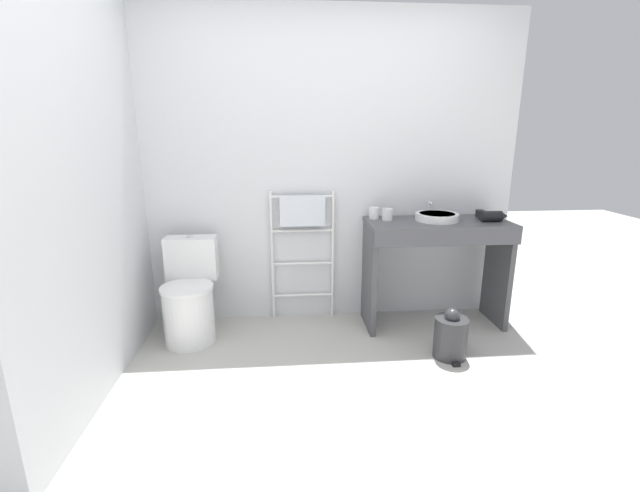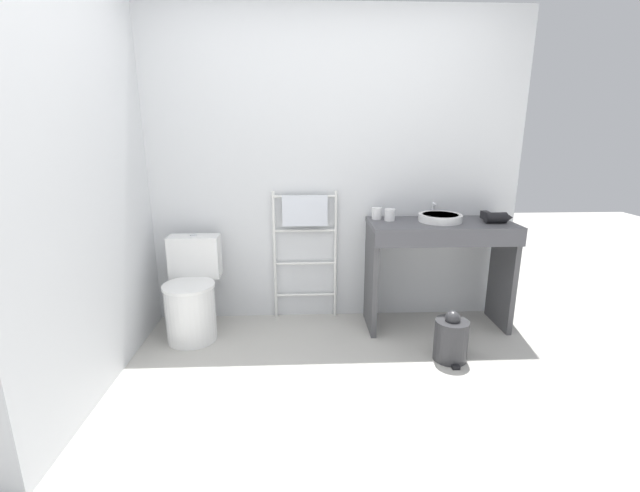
{
  "view_description": "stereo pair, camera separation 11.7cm",
  "coord_description": "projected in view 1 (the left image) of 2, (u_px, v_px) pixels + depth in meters",
  "views": [
    {
      "loc": [
        -0.34,
        -1.89,
        1.53
      ],
      "look_at": [
        -0.1,
        0.97,
        0.75
      ],
      "focal_mm": 24.0,
      "sensor_mm": 36.0,
      "label": 1
    },
    {
      "loc": [
        -0.22,
        -1.9,
        1.53
      ],
      "look_at": [
        -0.1,
        0.97,
        0.75
      ],
      "focal_mm": 24.0,
      "sensor_mm": 36.0,
      "label": 2
    }
  ],
  "objects": [
    {
      "name": "wall_back",
      "position": [
        326.0,
        171.0,
        3.42
      ],
      "size": [
        3.06,
        0.12,
        2.43
      ],
      "primitive_type": "cube",
      "color": "silver",
      "rests_on": "ground_plane"
    },
    {
      "name": "sink_basin",
      "position": [
        437.0,
        217.0,
        3.3
      ],
      "size": [
        0.33,
        0.33,
        0.06
      ],
      "color": "white",
      "rests_on": "vanity_counter"
    },
    {
      "name": "hair_dryer",
      "position": [
        491.0,
        216.0,
        3.27
      ],
      "size": [
        0.21,
        0.19,
        0.08
      ],
      "color": "black",
      "rests_on": "vanity_counter"
    },
    {
      "name": "vanity_counter",
      "position": [
        436.0,
        254.0,
        3.34
      ],
      "size": [
        1.09,
        0.49,
        0.85
      ],
      "color": "#4C4C51",
      "rests_on": "ground_plane"
    },
    {
      "name": "cup_near_edge",
      "position": [
        387.0,
        214.0,
        3.31
      ],
      "size": [
        0.08,
        0.08,
        0.09
      ],
      "color": "white",
      "rests_on": "vanity_counter"
    },
    {
      "name": "wall_side",
      "position": [
        91.0,
        186.0,
        2.53
      ],
      "size": [
        0.12,
        2.22,
        2.43
      ],
      "primitive_type": "cube",
      "color": "silver",
      "rests_on": "ground_plane"
    },
    {
      "name": "towel_radiator",
      "position": [
        303.0,
        228.0,
        3.42
      ],
      "size": [
        0.52,
        0.06,
        1.07
      ],
      "color": "white",
      "rests_on": "ground_plane"
    },
    {
      "name": "toilet",
      "position": [
        190.0,
        299.0,
        3.18
      ],
      "size": [
        0.38,
        0.52,
        0.76
      ],
      "color": "white",
      "rests_on": "ground_plane"
    },
    {
      "name": "trash_bin",
      "position": [
        451.0,
        336.0,
        2.95
      ],
      "size": [
        0.23,
        0.26,
        0.36
      ],
      "color": "#333335",
      "rests_on": "ground_plane"
    },
    {
      "name": "cup_near_wall",
      "position": [
        374.0,
        213.0,
        3.36
      ],
      "size": [
        0.08,
        0.08,
        0.09
      ],
      "color": "white",
      "rests_on": "vanity_counter"
    },
    {
      "name": "faucet",
      "position": [
        430.0,
        207.0,
        3.45
      ],
      "size": [
        0.02,
        0.1,
        0.12
      ],
      "color": "silver",
      "rests_on": "vanity_counter"
    },
    {
      "name": "ground_plane",
      "position": [
        354.0,
        431.0,
        2.24
      ],
      "size": [
        12.0,
        12.0,
        0.0
      ],
      "primitive_type": "plane",
      "color": "#B2AFA8"
    }
  ]
}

